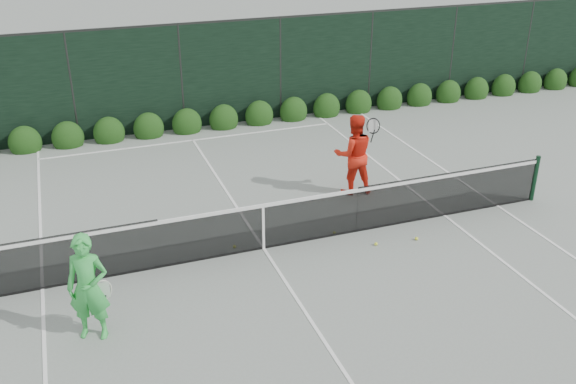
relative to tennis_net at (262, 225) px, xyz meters
name	(u,v)px	position (x,y,z in m)	size (l,w,h in m)	color
ground	(264,249)	(0.02, 0.00, -0.53)	(80.00, 80.00, 0.00)	gray
tennis_net	(262,225)	(0.00, 0.00, 0.00)	(12.90, 0.10, 1.07)	#11331D
player_woman	(88,288)	(-3.32, -1.64, 0.36)	(0.76, 0.64, 1.79)	green
player_man	(354,154)	(2.78, 1.79, 0.41)	(1.03, 0.87, 1.88)	red
court_lines	(264,248)	(0.02, 0.00, -0.53)	(11.03, 23.83, 0.01)	white
windscreen_fence	(318,247)	(0.02, -2.71, 0.98)	(32.00, 21.07, 3.06)	black
hedge_row	(187,124)	(0.02, 7.15, -0.30)	(31.66, 0.65, 0.94)	#16330E
tennis_balls	(341,240)	(1.56, -0.27, -0.50)	(3.60, 1.01, 0.07)	yellow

